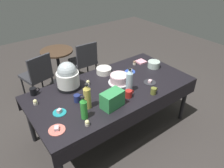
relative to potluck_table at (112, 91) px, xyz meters
name	(u,v)px	position (x,y,z in m)	size (l,w,h in m)	color
ground	(112,128)	(0.00, 0.00, -0.69)	(9.00, 9.00, 0.00)	#383330
potluck_table	(112,91)	(0.00, 0.00, 0.00)	(2.20, 1.10, 0.75)	black
frosted_layer_cake	(119,79)	(0.15, 0.04, 0.12)	(0.29, 0.29, 0.12)	silver
slow_cooker	(68,76)	(-0.46, 0.33, 0.23)	(0.30, 0.30, 0.37)	black
glass_salad_bowl	(154,64)	(0.86, 0.07, 0.11)	(0.19, 0.19, 0.10)	#B2C6BC
ceramic_snack_bowl	(104,71)	(0.13, 0.38, 0.10)	(0.22, 0.22, 0.08)	silver
dessert_plate_teal	(59,112)	(-0.79, -0.07, 0.07)	(0.15, 0.15, 0.05)	teal
dessert_plate_cobalt	(130,71)	(0.46, 0.17, 0.07)	(0.16, 0.16, 0.05)	#2D4CB2
dessert_plate_coral	(57,130)	(-0.93, -0.30, 0.07)	(0.17, 0.17, 0.04)	#E07266
dessert_plate_charcoal	(150,82)	(0.49, -0.22, 0.07)	(0.17, 0.17, 0.04)	#2D2D33
cupcake_vanilla	(135,63)	(0.68, 0.31, 0.09)	(0.05, 0.05, 0.07)	beige
cupcake_rose	(35,102)	(-0.95, 0.25, 0.09)	(0.05, 0.05, 0.07)	beige
cupcake_cocoa	(88,83)	(-0.22, 0.25, 0.09)	(0.05, 0.05, 0.07)	beige
cupcake_berry	(87,123)	(-0.64, -0.43, 0.09)	(0.05, 0.05, 0.07)	beige
soda_bottle_lime_soda	(84,108)	(-0.60, -0.31, 0.19)	(0.08, 0.08, 0.28)	green
soda_bottle_water	(129,81)	(0.12, -0.20, 0.22)	(0.09, 0.09, 0.33)	silver
soda_bottle_ginger_ale	(87,97)	(-0.48, -0.17, 0.21)	(0.08, 0.08, 0.32)	gold
coffee_mug_olive	(154,91)	(0.33, -0.44, 0.11)	(0.11, 0.07, 0.09)	olive
coffee_mug_black	(34,91)	(-0.89, 0.46, 0.11)	(0.12, 0.08, 0.09)	black
coffee_mug_navy	(77,98)	(-0.52, 0.00, 0.11)	(0.12, 0.08, 0.09)	navy
coffee_mug_red	(129,94)	(0.03, -0.30, 0.11)	(0.13, 0.09, 0.09)	#B2231E
soda_carton	(112,99)	(-0.24, -0.33, 0.16)	(0.26, 0.16, 0.20)	#338C4C
paper_napkin_stack	(141,62)	(0.82, 0.31, 0.07)	(0.14, 0.14, 0.02)	pink
maroon_chair_left	(38,74)	(-0.53, 1.42, -0.20)	(0.52, 0.52, 0.85)	#333338
maroon_chair_right	(84,59)	(0.40, 1.42, -0.20)	(0.46, 0.46, 0.85)	#333338
round_cafe_table	(58,61)	(-0.05, 1.65, -0.19)	(0.60, 0.60, 0.72)	#473323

